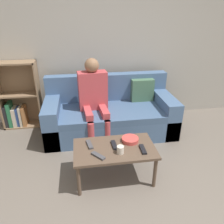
{
  "coord_description": "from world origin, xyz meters",
  "views": [
    {
      "loc": [
        -0.5,
        -1.24,
        1.82
      ],
      "look_at": [
        -0.11,
        1.25,
        0.6
      ],
      "focal_mm": 35.0,
      "sensor_mm": 36.0,
      "label": 1
    }
  ],
  "objects_px": {
    "bookshelf": "(19,102)",
    "tv_remote_3": "(114,145)",
    "person_adult": "(94,94)",
    "tv_remote_1": "(90,144)",
    "tv_remote_0": "(98,156)",
    "tv_remote_2": "(143,149)",
    "snack_bowl": "(130,140)",
    "coffee_table": "(114,151)",
    "couch": "(110,114)",
    "cup_near": "(120,150)"
  },
  "relations": [
    {
      "from": "tv_remote_0",
      "to": "tv_remote_1",
      "type": "bearing_deg",
      "value": 68.82
    },
    {
      "from": "cup_near",
      "to": "tv_remote_2",
      "type": "xyz_separation_m",
      "value": [
        0.25,
        0.01,
        -0.03
      ]
    },
    {
      "from": "tv_remote_0",
      "to": "tv_remote_3",
      "type": "distance_m",
      "value": 0.26
    },
    {
      "from": "tv_remote_1",
      "to": "coffee_table",
      "type": "bearing_deg",
      "value": -28.7
    },
    {
      "from": "tv_remote_0",
      "to": "tv_remote_2",
      "type": "xyz_separation_m",
      "value": [
        0.49,
        0.04,
        0.0
      ]
    },
    {
      "from": "snack_bowl",
      "to": "couch",
      "type": "bearing_deg",
      "value": 95.09
    },
    {
      "from": "coffee_table",
      "to": "tv_remote_3",
      "type": "relative_size",
      "value": 5.24
    },
    {
      "from": "snack_bowl",
      "to": "coffee_table",
      "type": "bearing_deg",
      "value": -153.08
    },
    {
      "from": "tv_remote_0",
      "to": "snack_bowl",
      "type": "bearing_deg",
      "value": -9.78
    },
    {
      "from": "coffee_table",
      "to": "tv_remote_1",
      "type": "bearing_deg",
      "value": 161.57
    },
    {
      "from": "bookshelf",
      "to": "tv_remote_3",
      "type": "relative_size",
      "value": 6.26
    },
    {
      "from": "tv_remote_3",
      "to": "person_adult",
      "type": "bearing_deg",
      "value": 95.57
    },
    {
      "from": "tv_remote_3",
      "to": "tv_remote_0",
      "type": "bearing_deg",
      "value": -142.37
    },
    {
      "from": "tv_remote_0",
      "to": "tv_remote_2",
      "type": "bearing_deg",
      "value": -35.75
    },
    {
      "from": "coffee_table",
      "to": "tv_remote_3",
      "type": "bearing_deg",
      "value": 87.3
    },
    {
      "from": "couch",
      "to": "tv_remote_3",
      "type": "height_order",
      "value": "couch"
    },
    {
      "from": "tv_remote_3",
      "to": "coffee_table",
      "type": "bearing_deg",
      "value": -95.69
    },
    {
      "from": "bookshelf",
      "to": "tv_remote_0",
      "type": "bearing_deg",
      "value": -54.97
    },
    {
      "from": "cup_near",
      "to": "tv_remote_1",
      "type": "height_order",
      "value": "cup_near"
    },
    {
      "from": "tv_remote_3",
      "to": "couch",
      "type": "bearing_deg",
      "value": 81.0
    },
    {
      "from": "tv_remote_2",
      "to": "tv_remote_3",
      "type": "bearing_deg",
      "value": 157.6
    },
    {
      "from": "bookshelf",
      "to": "snack_bowl",
      "type": "distance_m",
      "value": 2.08
    },
    {
      "from": "coffee_table",
      "to": "tv_remote_0",
      "type": "relative_size",
      "value": 5.61
    },
    {
      "from": "cup_near",
      "to": "tv_remote_0",
      "type": "height_order",
      "value": "cup_near"
    },
    {
      "from": "tv_remote_1",
      "to": "tv_remote_3",
      "type": "height_order",
      "value": "same"
    },
    {
      "from": "coffee_table",
      "to": "person_adult",
      "type": "height_order",
      "value": "person_adult"
    },
    {
      "from": "cup_near",
      "to": "tv_remote_0",
      "type": "distance_m",
      "value": 0.24
    },
    {
      "from": "bookshelf",
      "to": "tv_remote_3",
      "type": "bearing_deg",
      "value": -47.55
    },
    {
      "from": "cup_near",
      "to": "snack_bowl",
      "type": "height_order",
      "value": "cup_near"
    },
    {
      "from": "bookshelf",
      "to": "person_adult",
      "type": "distance_m",
      "value": 1.32
    },
    {
      "from": "person_adult",
      "to": "bookshelf",
      "type": "bearing_deg",
      "value": 152.8
    },
    {
      "from": "person_adult",
      "to": "tv_remote_3",
      "type": "bearing_deg",
      "value": -86.27
    },
    {
      "from": "tv_remote_2",
      "to": "snack_bowl",
      "type": "distance_m",
      "value": 0.22
    },
    {
      "from": "bookshelf",
      "to": "coffee_table",
      "type": "xyz_separation_m",
      "value": [
        1.34,
        -1.51,
        -0.06
      ]
    },
    {
      "from": "tv_remote_3",
      "to": "snack_bowl",
      "type": "distance_m",
      "value": 0.21
    },
    {
      "from": "snack_bowl",
      "to": "person_adult",
      "type": "bearing_deg",
      "value": 110.76
    },
    {
      "from": "tv_remote_3",
      "to": "snack_bowl",
      "type": "relative_size",
      "value": 0.88
    },
    {
      "from": "cup_near",
      "to": "snack_bowl",
      "type": "distance_m",
      "value": 0.26
    },
    {
      "from": "coffee_table",
      "to": "cup_near",
      "type": "xyz_separation_m",
      "value": [
        0.04,
        -0.1,
        0.09
      ]
    },
    {
      "from": "person_adult",
      "to": "snack_bowl",
      "type": "xyz_separation_m",
      "value": [
        0.35,
        -0.91,
        -0.24
      ]
    },
    {
      "from": "snack_bowl",
      "to": "tv_remote_3",
      "type": "bearing_deg",
      "value": -162.12
    },
    {
      "from": "bookshelf",
      "to": "person_adult",
      "type": "height_order",
      "value": "person_adult"
    },
    {
      "from": "couch",
      "to": "bookshelf",
      "type": "relative_size",
      "value": 1.82
    },
    {
      "from": "person_adult",
      "to": "tv_remote_0",
      "type": "xyz_separation_m",
      "value": [
        -0.05,
        -1.14,
        -0.25
      ]
    },
    {
      "from": "bookshelf",
      "to": "person_adult",
      "type": "xyz_separation_m",
      "value": [
        1.2,
        -0.49,
        0.25
      ]
    },
    {
      "from": "bookshelf",
      "to": "tv_remote_1",
      "type": "height_order",
      "value": "bookshelf"
    },
    {
      "from": "tv_remote_2",
      "to": "coffee_table",
      "type": "bearing_deg",
      "value": 164.09
    },
    {
      "from": "person_adult",
      "to": "tv_remote_1",
      "type": "relative_size",
      "value": 6.71
    },
    {
      "from": "couch",
      "to": "snack_bowl",
      "type": "height_order",
      "value": "couch"
    },
    {
      "from": "couch",
      "to": "tv_remote_1",
      "type": "xyz_separation_m",
      "value": [
        -0.38,
        -1.0,
        0.14
      ]
    }
  ]
}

